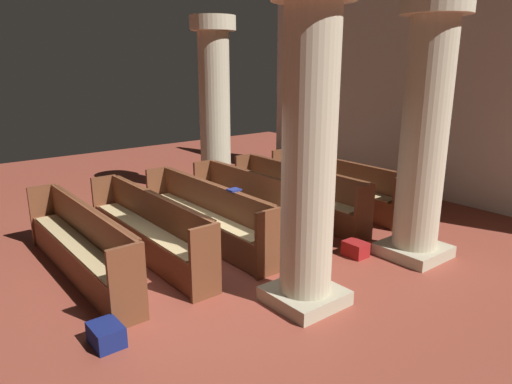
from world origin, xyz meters
The scene contains 15 objects.
ground_plane centered at (0.00, 0.00, 0.00)m, with size 19.20×19.20×0.00m, color brown.
back_wall centered at (0.00, 6.08, 2.25)m, with size 10.00×0.16×4.50m, color beige.
pew_row_0 centered at (-0.65, 3.76, 0.51)m, with size 3.31×0.46×0.97m.
pew_row_1 centered at (-0.65, 2.74, 0.51)m, with size 3.31×0.46×0.97m.
pew_row_2 centered at (-0.65, 1.71, 0.51)m, with size 3.31×0.47×0.97m.
pew_row_3 centered at (-0.65, 0.69, 0.51)m, with size 3.31×0.46×0.97m.
pew_row_4 centered at (-0.65, -0.34, 0.51)m, with size 3.31×0.46×0.97m.
pew_row_5 centered at (-0.65, -1.36, 0.51)m, with size 3.31×0.47×0.97m.
pillar_aisle_side centered at (1.83, 2.88, 1.98)m, with size 0.97×0.97×3.82m.
pillar_far_side centered at (-3.08, 2.53, 1.98)m, with size 0.97×0.97×3.82m.
pillar_aisle_rear centered at (1.83, 0.54, 1.98)m, with size 0.92×0.92×3.82m.
lectern centered at (0.29, 5.11, 0.45)m, with size 0.48×0.45×1.08m.
hymn_book centered at (-0.11, 0.87, 0.99)m, with size 0.16×0.19×0.03m, color navy.
kneeler_box_red centered at (1.28, 2.17, 0.12)m, with size 0.36×0.27×0.23m, color maroon.
kneeler_box_navy centered at (1.17, -1.74, 0.11)m, with size 0.39×0.30×0.23m, color navy.
Camera 1 is at (5.58, -3.23, 2.92)m, focal length 32.98 mm.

